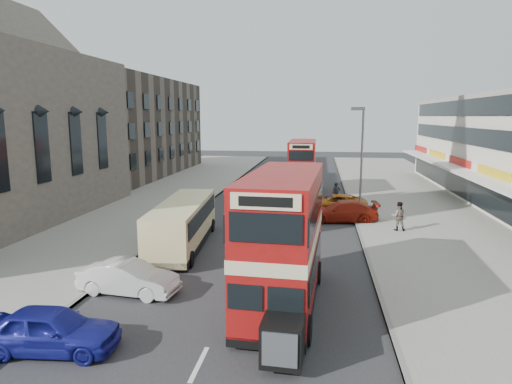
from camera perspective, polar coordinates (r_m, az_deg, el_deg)
The scene contains 17 objects.
ground at distance 18.12m, azimuth -3.82°, elevation -14.66°, with size 160.00×160.00×0.00m, color #28282B.
road_surface at distance 37.06m, azimuth 2.58°, elevation -1.95°, with size 12.00×90.00×0.01m, color #28282B.
pavement_right at distance 37.85m, azimuth 20.98°, elevation -2.24°, with size 12.00×90.00×0.15m, color gray.
pavement_left at distance 40.01m, azimuth -14.79°, elevation -1.30°, with size 12.00×90.00×0.15m, color gray.
kerb_left at distance 38.11m, azimuth -6.59°, elevation -1.57°, with size 0.20×90.00×0.16m, color gray.
kerb_right at distance 36.98m, azimuth 12.03°, elevation -2.07°, with size 0.20×90.00×0.16m, color gray.
brick_terrace at distance 59.86m, azimuth -17.22°, elevation 7.83°, with size 14.00×28.00×12.00m, color #66594C.
street_lamp at distance 34.38m, azimuth 13.23°, elevation 4.95°, with size 1.00×0.20×8.12m.
bus_main at distance 17.55m, azimuth 3.50°, elevation -6.05°, with size 3.00×9.46×5.14m.
bus_second at distance 43.86m, azimuth 5.93°, elevation 3.25°, with size 2.50×8.98×4.95m.
coach at distance 26.01m, azimuth -9.29°, elevation -3.83°, with size 3.13×9.40×2.45m.
car_left_near at distance 16.27m, azimuth -24.71°, elevation -15.65°, with size 1.75×4.34×1.48m, color navy.
car_left_front at distance 19.97m, azimuth -15.95°, elevation -10.49°, with size 1.49×4.27×1.41m, color silver.
car_right_a at distance 32.41m, azimuth 10.85°, elevation -2.47°, with size 2.09×5.13×1.49m, color maroon.
car_right_b at distance 35.81m, azimuth 10.04°, elevation -1.39°, with size 2.28×4.94×1.37m, color #CC6C14.
pedestrian_near at distance 30.28m, azimuth 17.72°, elevation -2.92°, with size 0.70×0.47×1.90m, color gray.
cyclist at distance 36.99m, azimuth 10.16°, elevation -0.98°, with size 0.69×1.80×2.14m.
Camera 1 is at (3.49, -16.14, 7.45)m, focal length 31.36 mm.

